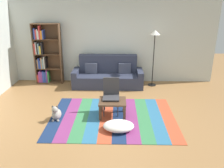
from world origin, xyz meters
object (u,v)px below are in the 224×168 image
Objects in this scene: couch at (108,76)px; folding_chair at (111,93)px; pouf at (119,126)px; standing_lamp at (155,40)px; bookshelf at (45,56)px; coffee_table at (113,103)px; tv_remote at (108,100)px; dog at (56,114)px.

couch is 1.95m from folding_chair.
pouf is 3.39m from standing_lamp.
coffee_table is (2.31, -2.42, -0.59)m from bookshelf.
couch is at bearing 125.40° from tv_remote.
bookshelf is 2.21× the size of folding_chair.
pouf is (0.35, -2.81, -0.23)m from couch.
couch reaches higher than pouf.
coffee_table is at bearing -84.65° from couch.
couch is 3.48× the size of coffee_table.
pouf is (0.15, -0.67, -0.23)m from coffee_table.
tv_remote is (2.21, -2.41, -0.50)m from bookshelf.
tv_remote is at bearing 175.22° from coffee_table.
pouf is 4.49× the size of tv_remote.
tv_remote is 0.17× the size of folding_chair.
bookshelf reaches higher than dog.
folding_chair is at bearing 102.06° from pouf.
standing_lamp is at bearing -3.42° from bookshelf.
couch is 2.51× the size of folding_chair.
pouf is at bearing -77.54° from coffee_table.
tv_remote reaches higher than pouf.
tv_remote is (-0.11, 0.01, 0.09)m from coffee_table.
folding_chair is at bearing -85.22° from couch.
couch is at bearing 64.42° from dog.
standing_lamp is (3.58, -0.21, 0.59)m from bookshelf.
folding_chair is at bearing 102.65° from tv_remote.
coffee_table is at bearing -46.29° from bookshelf.
dog is 2.65× the size of tv_remote.
folding_chair is (1.29, 0.42, 0.37)m from dog.
couch reaches higher than tv_remote.
couch reaches higher than dog.
dog is at bearing -124.01° from folding_chair.
standing_lamp is (1.27, 2.21, 1.18)m from coffee_table.
standing_lamp reaches higher than dog.
bookshelf is 2.92m from dog.
dog is (-1.48, 0.45, 0.05)m from pouf.
bookshelf reaches higher than folding_chair.
coffee_table reaches higher than pouf.
dog reaches higher than pouf.
bookshelf is at bearing 110.46° from dog.
coffee_table is 0.72× the size of folding_chair.
pouf is 0.99m from folding_chair.
standing_lamp reaches higher than folding_chair.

